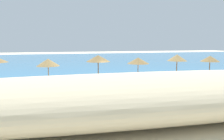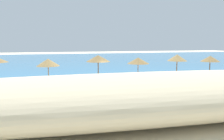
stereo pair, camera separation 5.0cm
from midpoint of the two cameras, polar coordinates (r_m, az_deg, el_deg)
The scene contains 14 objects.
ground_plane at distance 18.17m, azimuth 1.68°, elevation -5.07°, with size 160.00×160.00×0.00m, color beige.
sea_water at distance 51.75m, azimuth -10.60°, elevation 2.70°, with size 160.00×57.32×0.01m, color teal.
dune_ridge at distance 11.54m, azimuth 13.88°, elevation -6.40°, with size 44.91×5.92×2.34m, color beige.
beach_umbrella_1 at distance 19.41m, azimuth -16.45°, elevation 1.92°, with size 1.97×1.97×2.50m.
beach_umbrella_2 at distance 19.66m, azimuth -3.72°, elevation 3.04°, with size 2.18×2.18×2.75m.
beach_umbrella_3 at distance 20.80m, azimuth 6.77°, elevation 2.44°, with size 2.10×2.10×2.46m.
beach_umbrella_4 at distance 22.86m, azimuth 16.58°, elevation 3.09°, with size 1.97×1.97×2.69m.
beach_umbrella_5 at distance 25.55m, azimuth 24.20°, elevation 2.71°, with size 1.99×1.99×2.48m.
lounge_chair_1 at distance 25.89m, azimuth 26.24°, elevation -1.30°, with size 1.40×0.99×0.92m.
lounge_chair_2 at distance 18.64m, azimuth -0.14°, elevation -3.25°, with size 1.75×0.95×1.15m.
lounge_chair_3 at distance 19.89m, azimuth 7.63°, elevation -2.76°, with size 1.67×1.05×1.02m.
lounge_chair_4 at distance 21.84m, azimuth 16.96°, elevation -2.26°, with size 1.65×0.70×0.99m.
beach_ball at distance 19.21m, azimuth -8.47°, elevation -4.03°, with size 0.30×0.30×0.30m, color red.
cooler_box at distance 18.48m, azimuth 16.34°, elevation -4.48°, with size 0.60×0.35×0.42m, color white.
Camera 1 is at (-5.71, -16.83, 3.81)m, focal length 34.96 mm.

